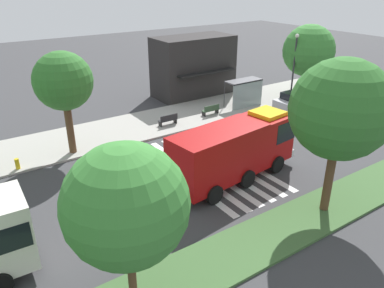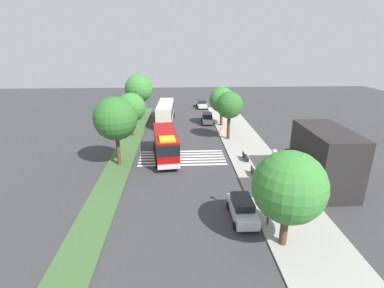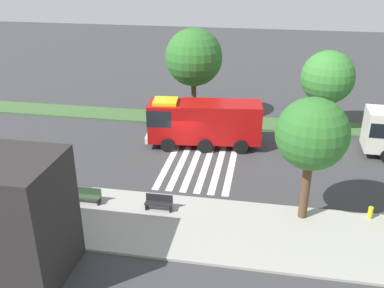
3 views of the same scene
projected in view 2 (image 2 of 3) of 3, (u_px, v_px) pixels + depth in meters
The scene contains 21 objects.
ground_plane at pixel (182, 163), 35.39m from camera, with size 120.00×120.00×0.00m, color #38383A.
sidewalk at pixel (255, 161), 35.78m from camera, with size 60.00×6.00×0.14m, color #9E9B93.
median_strip at pixel (120, 163), 35.03m from camera, with size 60.00×3.00×0.14m, color #3D6033.
crosswalk at pixel (182, 158), 36.83m from camera, with size 4.95×10.72×0.01m.
fire_truck at pixel (166, 144), 35.60m from camera, with size 8.98×3.58×3.71m.
parked_car_west at pixel (202, 104), 63.99m from camera, with size 4.69×2.24×1.67m.
parked_car_mid at pixel (207, 118), 51.98m from camera, with size 4.36×2.17×1.77m.
parked_car_east at pixel (242, 208), 24.12m from camera, with size 4.59×2.05×1.71m.
transit_bus at pixel (165, 111), 51.99m from camera, with size 10.71×3.10×3.49m.
bus_stop_shelter at pixel (266, 177), 27.39m from camera, with size 3.50×1.40×2.46m.
bench_near_shelter at pixel (254, 172), 31.58m from camera, with size 1.60×0.50×0.90m.
bench_west_of_shelter at pixel (245, 156), 35.70m from camera, with size 1.60×0.50×0.90m.
street_lamp at pixel (272, 182), 22.06m from camera, with size 0.36×0.36×6.40m.
storefront_building at pixel (324, 159), 28.82m from camera, with size 8.03×4.81×5.94m.
sidewalk_tree_far_west at pixel (222, 100), 48.98m from camera, with size 4.25×4.25×6.55m.
sidewalk_tree_west at pixel (229, 105), 41.85m from camera, with size 3.86×3.86×7.02m.
sidewalk_tree_center at pixel (289, 187), 19.61m from camera, with size 5.03×5.03×7.07m.
median_tree_far_west at pixel (139, 89), 52.52m from camera, with size 4.96×4.96×8.12m.
median_tree_west at pixel (131, 108), 43.62m from camera, with size 4.38×4.38×6.56m.
median_tree_center at pixel (115, 119), 32.70m from camera, with size 4.92×4.92×8.03m.
fire_hydrant at pixel (221, 129), 46.91m from camera, with size 0.28×0.28×0.70m, color gold.
Camera 2 is at (32.60, -0.42, 14.00)m, focal length 27.33 mm.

